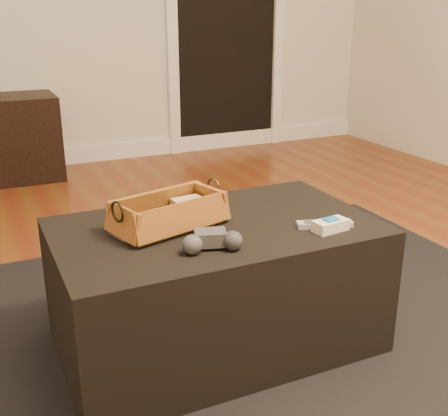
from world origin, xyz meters
name	(u,v)px	position (x,y,z in m)	size (l,w,h in m)	color
floor	(221,373)	(0.00, 0.00, -0.01)	(5.00, 5.50, 0.01)	brown
baseboard	(64,156)	(0.00, 2.73, 0.06)	(5.00, 0.04, 0.12)	white
doorway_opening	(226,16)	(1.30, 2.73, 1.02)	(0.82, 0.02, 2.00)	black
door_jamb_left	(171,16)	(0.85, 2.72, 1.02)	(0.08, 0.05, 2.05)	white
door_jamb_right	(279,16)	(1.75, 2.72, 1.02)	(0.08, 0.05, 2.05)	white
area_rug	(222,350)	(0.05, 0.10, 0.01)	(2.60, 2.00, 0.01)	black
ottoman	(216,285)	(0.05, 0.15, 0.22)	(1.00, 0.60, 0.42)	black
tv_remote	(167,223)	(-0.10, 0.17, 0.45)	(0.19, 0.04, 0.02)	black
cloth_bundle	(188,207)	(0.00, 0.24, 0.47)	(0.10, 0.07, 0.05)	tan
wicker_basket	(169,215)	(-0.09, 0.19, 0.47)	(0.39, 0.27, 0.13)	#8E5D20
game_controller	(212,241)	(-0.04, -0.02, 0.46)	(0.18, 0.12, 0.06)	#3A3A3D
silver_remote	(325,224)	(0.35, -0.01, 0.44)	(0.18, 0.09, 0.02)	#B7B8BF
cream_gadget	(330,225)	(0.35, -0.04, 0.45)	(0.11, 0.07, 0.04)	white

